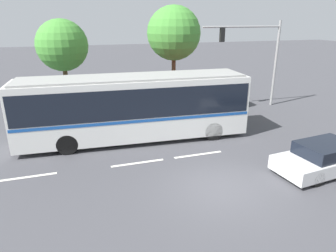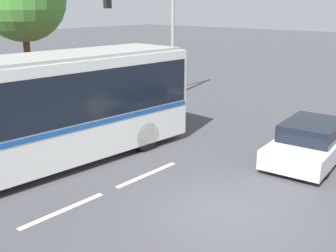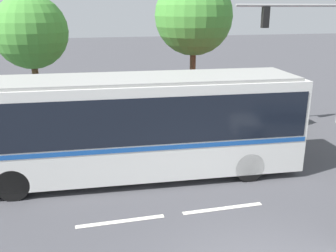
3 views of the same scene
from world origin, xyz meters
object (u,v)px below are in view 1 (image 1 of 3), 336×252
object	(u,v)px
sedan_foreground	(326,157)
street_tree_centre	(174,33)
city_bus	(134,104)
street_tree_left	(62,46)
traffic_light_pole	(259,50)

from	to	relation	value
sedan_foreground	street_tree_centre	bearing A→B (deg)	95.14
city_bus	street_tree_left	bearing A→B (deg)	119.93
city_bus	street_tree_left	xyz separation A→B (m)	(-3.37, 6.77, 2.52)
street_tree_centre	traffic_light_pole	bearing A→B (deg)	-30.93
street_tree_left	street_tree_centre	distance (m)	7.85
city_bus	street_tree_centre	world-z (taller)	street_tree_centre
street_tree_left	street_tree_centre	size ratio (longest dim) A/B	0.87
traffic_light_pole	sedan_foreground	bearing A→B (deg)	74.27
traffic_light_pole	street_tree_centre	size ratio (longest dim) A/B	0.85
city_bus	traffic_light_pole	distance (m)	10.55
sedan_foreground	street_tree_left	xyz separation A→B (m)	(-10.32, 12.72, 3.86)
city_bus	sedan_foreground	world-z (taller)	city_bus
city_bus	street_tree_left	distance (m)	7.97
traffic_light_pole	street_tree_left	xyz separation A→B (m)	(-13.03, 3.09, 0.41)
sedan_foreground	traffic_light_pole	xyz separation A→B (m)	(2.71, 9.63, 3.45)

